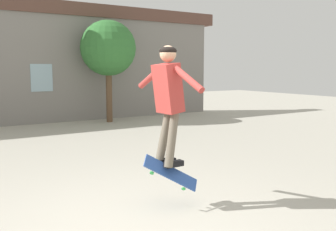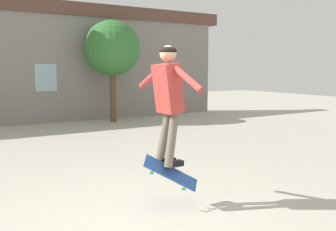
% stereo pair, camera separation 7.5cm
% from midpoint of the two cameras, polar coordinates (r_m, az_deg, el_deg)
% --- Properties ---
extents(ground_plane, '(40.00, 40.00, 0.00)m').
position_cam_midpoint_polar(ground_plane, '(4.57, -4.35, -16.31)').
color(ground_plane, '#B2AD9E').
extents(building_backdrop, '(16.21, 0.52, 5.37)m').
position_cam_midpoint_polar(building_backdrop, '(13.00, -23.74, 7.92)').
color(building_backdrop, gray).
rests_on(building_backdrop, ground_plane).
extents(tree_right, '(1.86, 1.86, 3.43)m').
position_cam_midpoint_polar(tree_right, '(12.87, -9.27, 10.03)').
color(tree_right, brown).
rests_on(tree_right, ground_plane).
extents(skater, '(0.33, 1.35, 1.54)m').
position_cam_midpoint_polar(skater, '(4.74, -0.44, 3.21)').
color(skater, '#B23833').
extents(skateboard_flipping, '(0.76, 0.33, 0.52)m').
position_cam_midpoint_polar(skateboard_flipping, '(4.87, 0.00, -8.80)').
color(skateboard_flipping, '#2D519E').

